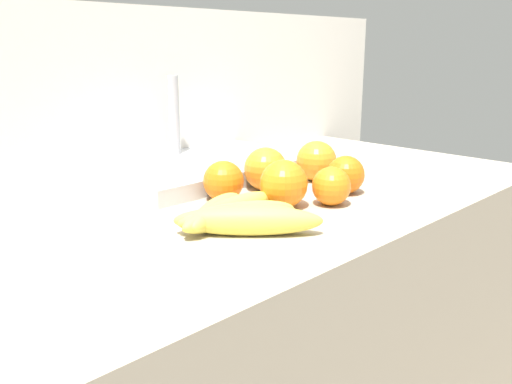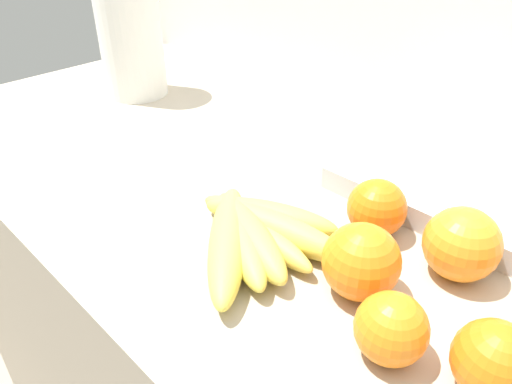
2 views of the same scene
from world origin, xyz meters
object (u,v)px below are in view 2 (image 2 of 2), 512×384
orange_right (463,242)px  paper_towel_roll (130,31)px  orange_front (379,207)px  orange_center (495,361)px  orange_far_right (361,262)px  orange_back_right (391,329)px  banana_bunch (252,232)px

orange_right → paper_towel_roll: 0.73m
orange_front → orange_right: bearing=0.0°
orange_right → orange_center: bearing=-55.0°
orange_right → orange_far_right: bearing=-119.8°
orange_back_right → orange_front: size_ratio=0.93×
orange_front → orange_far_right: size_ratio=0.88×
orange_right → banana_bunch: bearing=-146.3°
orange_far_right → banana_bunch: bearing=-169.4°
orange_right → paper_towel_roll: bearing=175.7°
orange_back_right → orange_front: bearing=126.6°
banana_bunch → orange_center: (0.28, 0.00, 0.02)m
orange_center → paper_towel_roll: bearing=167.5°
orange_front → paper_towel_roll: 0.62m
orange_front → paper_towel_roll: (-0.61, 0.05, 0.09)m
paper_towel_roll → orange_front: bearing=-5.0°
banana_bunch → paper_towel_roll: paper_towel_roll is taller
orange_center → orange_back_right: (-0.08, -0.03, -0.00)m
orange_front → orange_back_right: bearing=-53.4°
orange_center → orange_front: (-0.19, 0.13, 0.00)m
orange_right → paper_towel_roll: paper_towel_roll is taller
banana_bunch → orange_back_right: bearing=-6.8°
banana_bunch → orange_far_right: size_ratio=2.65×
orange_far_right → orange_front: bearing=114.0°
banana_bunch → orange_front: size_ratio=3.00×
orange_front → banana_bunch: bearing=-124.2°
orange_back_right → banana_bunch: bearing=173.2°
orange_center → orange_back_right: 0.09m
orange_center → banana_bunch: bearing=-179.1°
banana_bunch → orange_far_right: (0.13, 0.03, 0.02)m
paper_towel_roll → banana_bunch: bearing=-19.3°
banana_bunch → orange_center: orange_center is taller
banana_bunch → orange_right: size_ratio=2.64×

